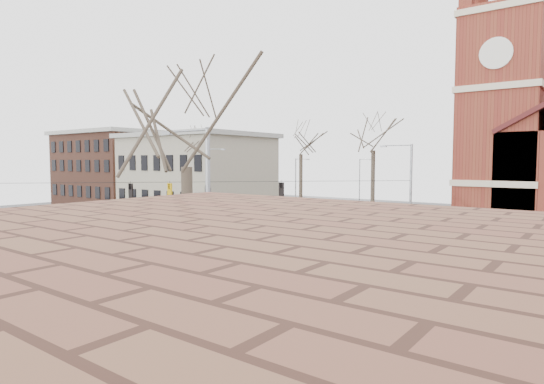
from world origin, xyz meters
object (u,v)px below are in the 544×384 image
Objects in this scene: tree_nw_near at (301,149)px; cargo_van at (279,254)px; tree_nw_far at (199,148)px; signal_pole_ne at (408,196)px; signal_pole_se at (205,231)px; tree_se at (186,151)px; parked_car_a at (428,261)px; streetlight_north_a at (297,184)px; signal_pole_nw at (209,186)px; tree_ne at (373,144)px; streetlight_north_b at (360,180)px.

cargo_van is at bearing -62.88° from tree_nw_near.
tree_nw_near is (14.38, 0.18, -0.27)m from tree_nw_far.
signal_pole_ne is 23.00m from signal_pole_se.
tree_se reaches higher than cargo_van.
parked_car_a is at bearing 88.54° from tree_se.
parked_car_a is 0.30× the size of tree_nw_far.
tree_nw_near reaches higher than streetlight_north_a.
tree_nw_far is 1.03× the size of tree_nw_near.
signal_pole_nw reaches higher than streetlight_north_a.
cargo_van is (-5.49, -10.37, -3.71)m from signal_pole_ne.
cargo_van is at bearing -31.07° from tree_nw_far.
signal_pole_se is 0.70× the size of tree_nw_far.
cargo_van reaches higher than parked_car_a.
tree_nw_near is at bearing 49.52° from parked_car_a.
cargo_van is 0.45× the size of tree_nw_near.
tree_ne reaches higher than signal_pole_nw.
parked_car_a is at bearing -22.44° from tree_nw_near.
streetlight_north_a is 0.71× the size of tree_se.
cargo_van is 14.23m from tree_ne.
cargo_van is at bearing 113.48° from signal_pole_se.
signal_pole_nw is 2.32× the size of parked_car_a.
parked_car_a is 23.56m from tree_se.
signal_pole_se is at bearing -64.66° from tree_nw_near.
tree_ne reaches higher than tree_se.
signal_pole_se is at bearing 126.87° from tree_se.
streetlight_north_a is 0.62× the size of tree_ne.
streetlight_north_b is at bearing 106.26° from tree_nw_near.
streetlight_north_b is 0.71× the size of tree_se.
streetlight_north_a is 1.45× the size of cargo_van.
signal_pole_ne is 12.92m from tree_nw_near.
tree_nw_far is 1.14× the size of tree_se.
parked_car_a is 0.31× the size of tree_nw_near.
tree_ne is at bearing -7.99° from tree_nw_near.
tree_nw_near reaches higher than signal_pole_se.
tree_se is (-0.57, -22.34, 7.45)m from parked_car_a.
signal_pole_ne is at bearing -11.36° from tree_nw_near.
tree_nw_far is (-20.93, 12.61, 8.03)m from cargo_van.
tree_ne is (-3.69, 1.25, 4.31)m from signal_pole_ne.
signal_pole_ne is at bearing -58.95° from streetlight_north_b.
streetlight_north_b is 47.46m from parked_car_a.
tree_se is at bearing -53.13° from signal_pole_se.
signal_pole_se is 36.79m from tree_nw_far.
tree_ne is (1.80, 11.62, 8.03)m from cargo_van.
signal_pole_ne is 1.63× the size of cargo_van.
tree_nw_far and tree_ne have the same top height.
tree_se is at bearing 160.51° from parked_car_a.
tree_se reaches higher than streetlight_north_a.
streetlight_north_b is 67.24m from tree_se.
signal_pole_ne is 6.38m from parked_car_a.
streetlight_north_b is (0.67, 36.50, -0.48)m from signal_pole_nw.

